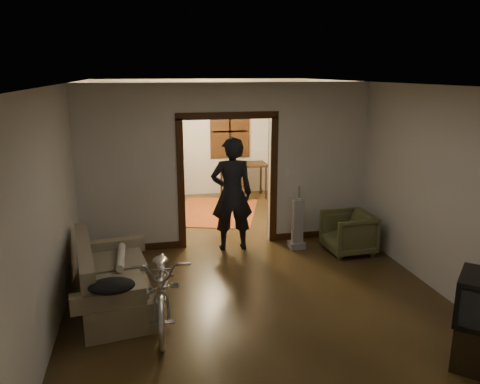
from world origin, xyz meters
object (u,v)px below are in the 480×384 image
object	(u,v)px
desk	(243,181)
person	(232,194)
sofa	(113,274)
bicycle	(163,284)
armchair	(348,233)
locker	(155,160)

from	to	relation	value
desk	person	bearing A→B (deg)	-89.60
sofa	bicycle	size ratio (longest dim) A/B	1.02
bicycle	sofa	bearing A→B (deg)	141.07
desk	sofa	bearing A→B (deg)	-103.78
armchair	person	size ratio (longest dim) A/B	0.39
bicycle	desk	size ratio (longest dim) A/B	1.65
person	locker	world-z (taller)	locker
armchair	desk	xyz separation A→B (m)	(-0.96, 3.85, 0.06)
sofa	locker	size ratio (longest dim) A/B	0.93
armchair	locker	bearing A→B (deg)	-144.38
bicycle	armchair	bearing A→B (deg)	30.17
bicycle	locker	world-z (taller)	locker
bicycle	person	xyz separation A→B (m)	(1.28, 2.19, 0.49)
person	desk	xyz separation A→B (m)	(0.92, 3.27, -0.56)
bicycle	desk	xyz separation A→B (m)	(2.19, 5.46, -0.07)
locker	desk	size ratio (longest dim) A/B	1.79
sofa	armchair	bearing A→B (deg)	6.95
locker	desk	world-z (taller)	locker
sofa	armchair	size ratio (longest dim) A/B	2.42
sofa	desk	size ratio (longest dim) A/B	1.67
sofa	person	size ratio (longest dim) A/B	0.95
sofa	desk	xyz separation A→B (m)	(2.81, 4.90, -0.02)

